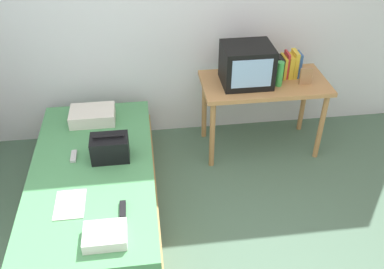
{
  "coord_description": "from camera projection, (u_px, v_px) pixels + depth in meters",
  "views": [
    {
      "loc": [
        -0.43,
        -1.81,
        2.62
      ],
      "look_at": [
        -0.06,
        1.0,
        0.59
      ],
      "focal_mm": 39.73,
      "sensor_mm": 36.0,
      "label": 1
    }
  ],
  "objects": [
    {
      "name": "wall_back",
      "position": [
        185.0,
        8.0,
        3.89
      ],
      "size": [
        5.2,
        0.1,
        2.6
      ],
      "primitive_type": "cube",
      "color": "silver",
      "rests_on": "ground"
    },
    {
      "name": "bed",
      "position": [
        95.0,
        190.0,
        3.48
      ],
      "size": [
        1.0,
        2.0,
        0.46
      ],
      "color": "#B27F4C",
      "rests_on": "ground"
    },
    {
      "name": "desk",
      "position": [
        264.0,
        90.0,
        3.97
      ],
      "size": [
        1.16,
        0.6,
        0.74
      ],
      "color": "#B27F4C",
      "rests_on": "ground"
    },
    {
      "name": "tv",
      "position": [
        247.0,
        65.0,
        3.78
      ],
      "size": [
        0.44,
        0.39,
        0.36
      ],
      "color": "black",
      "rests_on": "desk"
    },
    {
      "name": "water_bottle",
      "position": [
        279.0,
        74.0,
        3.78
      ],
      "size": [
        0.07,
        0.07,
        0.23
      ],
      "primitive_type": "cylinder",
      "color": "green",
      "rests_on": "desk"
    },
    {
      "name": "book_row",
      "position": [
        289.0,
        65.0,
        3.93
      ],
      "size": [
        0.21,
        0.17,
        0.25
      ],
      "color": "black",
      "rests_on": "desk"
    },
    {
      "name": "picture_frame",
      "position": [
        306.0,
        76.0,
        3.82
      ],
      "size": [
        0.11,
        0.02,
        0.16
      ],
      "primitive_type": "cube",
      "color": "#9E754C",
      "rests_on": "desk"
    },
    {
      "name": "pillow",
      "position": [
        93.0,
        115.0,
        3.86
      ],
      "size": [
        0.4,
        0.28,
        0.11
      ],
      "primitive_type": "cube",
      "color": "silver",
      "rests_on": "bed"
    },
    {
      "name": "handbag",
      "position": [
        110.0,
        148.0,
        3.39
      ],
      "size": [
        0.3,
        0.2,
        0.22
      ],
      "color": "black",
      "rests_on": "bed"
    },
    {
      "name": "magazine",
      "position": [
        70.0,
        204.0,
        3.02
      ],
      "size": [
        0.21,
        0.29,
        0.01
      ],
      "primitive_type": "cube",
      "color": "white",
      "rests_on": "bed"
    },
    {
      "name": "remote_dark",
      "position": [
        123.0,
        209.0,
        2.97
      ],
      "size": [
        0.04,
        0.16,
        0.02
      ],
      "primitive_type": "cube",
      "color": "black",
      "rests_on": "bed"
    },
    {
      "name": "remote_silver",
      "position": [
        74.0,
        156.0,
        3.45
      ],
      "size": [
        0.04,
        0.14,
        0.02
      ],
      "primitive_type": "cube",
      "color": "#B7B7BC",
      "rests_on": "bed"
    },
    {
      "name": "folded_towel",
      "position": [
        105.0,
        236.0,
        2.74
      ],
      "size": [
        0.28,
        0.22,
        0.08
      ],
      "primitive_type": "cube",
      "color": "white",
      "rests_on": "bed"
    }
  ]
}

